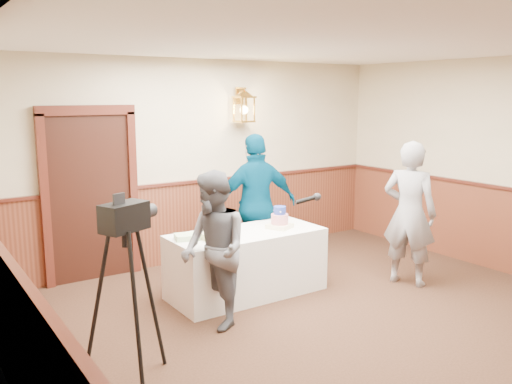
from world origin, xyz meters
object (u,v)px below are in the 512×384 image
(display_table, at_px, (246,263))
(sheet_cake_green, at_px, (187,237))
(baker, at_px, (409,213))
(interviewer, at_px, (214,250))
(tv_camera_rig, at_px, (128,305))
(sheet_cake_yellow, at_px, (216,235))
(tiered_cake, at_px, (280,220))
(assistant_p, at_px, (257,205))

(display_table, bearing_deg, sheet_cake_green, 173.19)
(sheet_cake_green, xyz_separation_m, baker, (2.57, -0.89, 0.11))
(interviewer, xyz_separation_m, tv_camera_rig, (-1.13, -0.62, -0.12))
(sheet_cake_yellow, distance_m, sheet_cake_green, 0.32)
(sheet_cake_green, distance_m, tv_camera_rig, 1.71)
(sheet_cake_yellow, bearing_deg, tiered_cake, -1.75)
(display_table, xyz_separation_m, tv_camera_rig, (-1.88, -1.18, 0.30))
(display_table, bearing_deg, tiered_cake, -8.65)
(sheet_cake_green, height_order, baker, baker)
(sheet_cake_yellow, relative_size, tv_camera_rig, 0.23)
(assistant_p, height_order, tv_camera_rig, assistant_p)
(display_table, bearing_deg, baker, -23.59)
(display_table, distance_m, assistant_p, 0.95)
(interviewer, bearing_deg, assistant_p, 137.96)
(sheet_cake_yellow, height_order, sheet_cake_green, sheet_cake_yellow)
(sheet_cake_green, relative_size, assistant_p, 0.14)
(display_table, distance_m, interviewer, 1.02)
(display_table, height_order, sheet_cake_yellow, sheet_cake_yellow)
(sheet_cake_green, xyz_separation_m, tv_camera_rig, (-1.16, -1.26, -0.11))
(sheet_cake_green, relative_size, tv_camera_rig, 0.17)
(sheet_cake_green, height_order, interviewer, interviewer)
(display_table, xyz_separation_m, baker, (1.85, -0.81, 0.51))
(sheet_cake_yellow, distance_m, tv_camera_rig, 1.84)
(interviewer, relative_size, assistant_p, 0.87)
(sheet_cake_yellow, relative_size, interviewer, 0.21)
(tiered_cake, bearing_deg, display_table, 171.35)
(sheet_cake_green, xyz_separation_m, interviewer, (-0.03, -0.65, 0.01))
(tiered_cake, bearing_deg, sheet_cake_green, 172.50)
(sheet_cake_yellow, relative_size, baker, 0.19)
(sheet_cake_green, bearing_deg, assistant_p, 21.15)
(sheet_cake_green, bearing_deg, baker, -19.17)
(baker, relative_size, tv_camera_rig, 1.18)
(tv_camera_rig, bearing_deg, sheet_cake_yellow, 15.33)
(sheet_cake_yellow, bearing_deg, assistant_p, 32.34)
(sheet_cake_green, relative_size, baker, 0.14)
(interviewer, bearing_deg, sheet_cake_yellow, 155.28)
(sheet_cake_yellow, height_order, interviewer, interviewer)
(tiered_cake, height_order, sheet_cake_green, tiered_cake)
(tiered_cake, height_order, assistant_p, assistant_p)
(interviewer, distance_m, assistant_p, 1.71)
(display_table, relative_size, assistant_p, 0.98)
(baker, bearing_deg, tiered_cake, 37.73)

